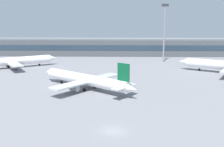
{
  "coord_description": "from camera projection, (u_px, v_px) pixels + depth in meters",
  "views": [
    {
      "loc": [
        1.07,
        -49.54,
        21.39
      ],
      "look_at": [
        -1.29,
        40.0,
        3.0
      ],
      "focal_mm": 44.29,
      "sensor_mm": 36.0,
      "label": 1
    }
  ],
  "objects": [
    {
      "name": "ground_plane",
      "position": [
        116.0,
        82.0,
        92.01
      ],
      "size": [
        400.0,
        400.0,
        0.0
      ],
      "primitive_type": "plane",
      "color": "gray"
    },
    {
      "name": "terminal_building",
      "position": [
        117.0,
        47.0,
        155.57
      ],
      "size": [
        140.62,
        12.13,
        9.0
      ],
      "color": "#4C5156",
      "rests_on": "ground_plane"
    },
    {
      "name": "airplane_near",
      "position": [
        85.0,
        79.0,
        83.35
      ],
      "size": [
        31.48,
        26.32,
        9.37
      ],
      "color": "white",
      "rests_on": "ground_plane"
    },
    {
      "name": "airplane_far",
      "position": [
        14.0,
        61.0,
        117.48
      ],
      "size": [
        33.8,
        24.69,
        9.46
      ],
      "color": "white",
      "rests_on": "ground_plane"
    },
    {
      "name": "floodlight_tower_west",
      "position": [
        164.0,
        29.0,
        130.59
      ],
      "size": [
        3.2,
        0.8,
        27.41
      ],
      "color": "gray",
      "rests_on": "ground_plane"
    }
  ]
}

